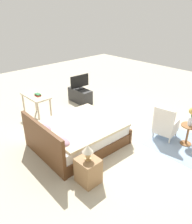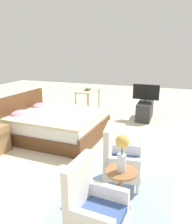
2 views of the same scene
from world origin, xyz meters
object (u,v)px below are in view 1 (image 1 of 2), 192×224
Objects in this scene: tv_flatscreen at (80,82)px; vanity_desk at (36,99)px; bed at (77,135)px; nightstand at (88,171)px; tv_stand at (80,96)px; book_stack at (38,95)px; flower_vase at (192,115)px; table_lamp at (88,150)px; side_table at (188,132)px; armchair_by_window_right at (165,125)px.

vanity_desk is at bearing 91.67° from tv_flatscreen.
bed reaches higher than nightstand.
book_stack is at bearing 94.64° from tv_stand.
flower_vase is 4.02m from tv_flatscreen.
nightstand is 4.12m from tv_stand.
flower_vase is at bearing -152.81° from vanity_desk.
book_stack is at bearing -13.24° from table_lamp.
tv_flatscreen is (3.28, -2.50, 0.50)m from nightstand.
tv_flatscreen is at bearing 3.33° from side_table.
book_stack reaches higher than tv_stand.
table_lamp is 1.56× the size of book_stack.
armchair_by_window_right is at bearing -151.08° from vanity_desk.
bed is 2.87m from flower_vase.
armchair_by_window_right is 0.75m from flower_vase.
book_stack is (-0.09, -0.04, 0.15)m from vanity_desk.
table_lamp is 4.15m from tv_stand.
side_table is 2.83m from nightstand.
book_stack reaches higher than nightstand.
bed is 2.34m from armchair_by_window_right.
armchair_by_window_right is 3.89m from vanity_desk.
table_lamp reaches higher than vanity_desk.
table_lamp is (0.00, 0.00, 0.49)m from nightstand.
bed is 6.54× the size of table_lamp.
armchair_by_window_right is at bearing -125.16° from bed.
bed reaches higher than tv_stand.
vanity_desk is at bearing 91.60° from tv_stand.
vanity_desk reaches higher than nightstand.
bed is at bearing -29.62° from table_lamp.
book_stack is at bearing 94.72° from tv_flatscreen.
vanity_desk is at bearing 27.19° from side_table.
nightstand is 1.67× the size of table_lamp.
table_lamp is at bearing 75.03° from flower_vase.
side_table is at bearing -152.67° from book_stack.
nightstand is at bearing 166.78° from book_stack.
flower_vase is 0.86× the size of nightstand.
vanity_desk is (3.40, 1.88, 0.27)m from armchair_by_window_right.
table_lamp is (0.17, 2.58, 0.38)m from armchair_by_window_right.
bed is 2.02m from book_stack.
bed reaches higher than book_stack.
vanity_desk is (3.23, -0.70, -0.11)m from table_lamp.
armchair_by_window_right is 3.45m from tv_stand.
flower_vase is 2.89m from nightstand.
flower_vase is at bearing -104.97° from nightstand.
bed is 2.35× the size of armchair_by_window_right.
nightstand is 4.16m from tv_flatscreen.
armchair_by_window_right is (-1.35, -1.91, 0.08)m from bed.
bed is at bearing 47.30° from side_table.
bed is 1.43m from table_lamp.
flower_vase reaches higher than armchair_by_window_right.
nightstand is 3.32m from vanity_desk.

